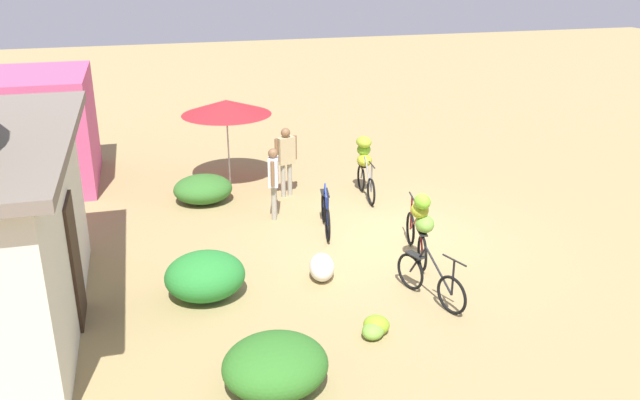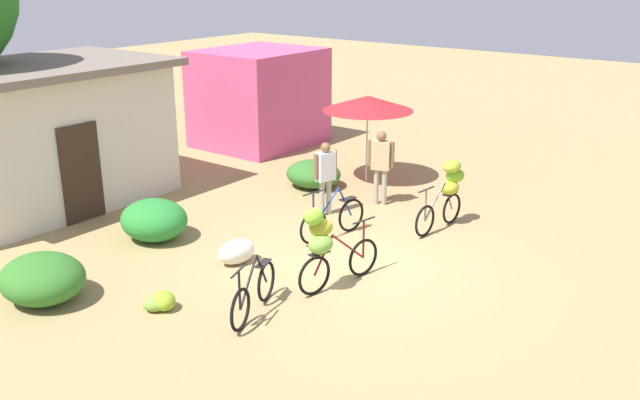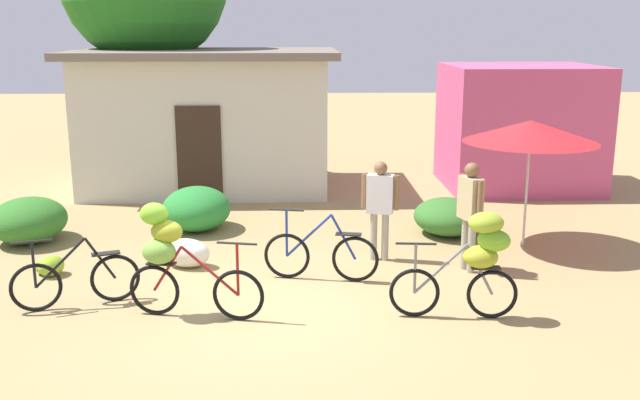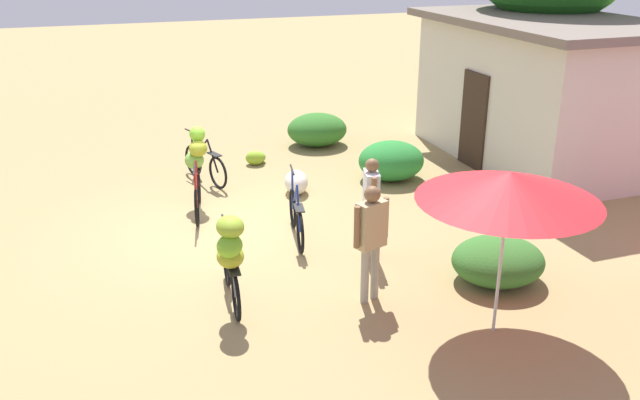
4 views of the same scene
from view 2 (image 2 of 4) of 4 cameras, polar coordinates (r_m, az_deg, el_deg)
name	(u,v)px [view 2 (image 2 of 4)]	position (r m, az deg, el deg)	size (l,w,h in m)	color
ground_plane	(353,264)	(12.28, 2.73, -5.30)	(60.00, 60.00, 0.00)	#9A8454
building_low	(34,136)	(15.98, -22.39, 4.87)	(5.68, 3.62, 3.03)	beige
shop_pink	(259,97)	(20.18, -5.01, 8.37)	(3.20, 2.80, 2.71)	#C84B7A
hedge_bush_front_left	(42,278)	(11.70, -21.80, -5.99)	(1.26, 1.40, 0.75)	#2F6E25
hedge_bush_front_right	(154,220)	(13.59, -13.45, -1.59)	(1.20, 1.33, 0.78)	#277F30
hedge_bush_mid	(313,174)	(16.34, -0.54, 2.16)	(1.19, 1.33, 0.63)	#326C28
market_umbrella	(368,103)	(16.40, 3.94, 7.93)	(2.14, 2.14, 2.09)	beige
bicycle_leftmost	(254,293)	(10.52, -5.46, -7.61)	(1.54, 0.58, 0.95)	black
bicycle_near_pile	(326,242)	(11.02, 0.46, -3.47)	(1.72, 0.53, 1.45)	black
bicycle_center_loaded	(333,220)	(13.29, 1.04, -1.61)	(1.64, 0.35, 1.03)	black
bicycle_by_shop	(448,187)	(13.93, 10.47, 1.07)	(1.59, 0.45, 1.37)	black
banana_pile_on_ground	(160,302)	(10.96, -12.95, -8.14)	(0.58, 0.59, 0.30)	#83AB25
produce_sack	(236,252)	(12.32, -6.86, -4.22)	(0.70, 0.44, 0.44)	silver
person_vendor	(325,171)	(14.32, 0.45, 2.36)	(0.56, 0.30, 1.56)	gray
person_bystander	(381,160)	(15.01, 5.01, 3.27)	(0.32, 0.55, 1.64)	gray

